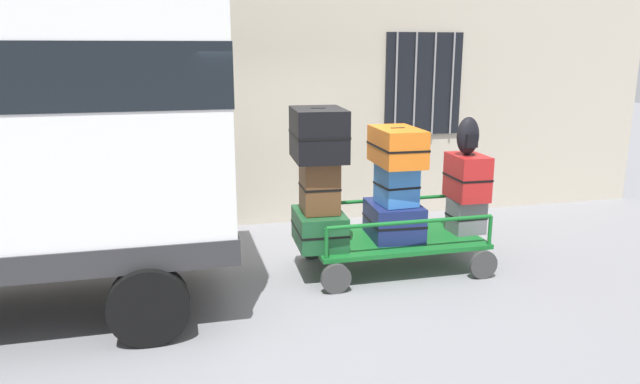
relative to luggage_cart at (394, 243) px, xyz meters
name	(u,v)px	position (x,y,z in m)	size (l,w,h in m)	color
ground_plane	(315,276)	(-0.96, -0.03, -0.31)	(40.00, 40.00, 0.00)	gray
building_wall	(276,50)	(-0.96, 2.32, 2.18)	(12.00, 0.38, 5.00)	#BCB29E
luggage_cart	(394,243)	(0.00, 0.00, 0.00)	(2.04, 1.15, 0.38)	#146023
cart_railing	(395,214)	(0.00, 0.00, 0.35)	(1.94, 1.02, 0.35)	#146023
suitcase_left_bottom	(319,228)	(-0.91, -0.02, 0.25)	(0.56, 0.78, 0.39)	#194C28
suitcase_left_middle	(319,186)	(-0.91, -0.03, 0.73)	(0.42, 0.47, 0.58)	brown
suitcase_left_top	(318,134)	(-0.91, 0.02, 1.30)	(0.61, 0.81, 0.56)	black
suitcase_midleft_bottom	(394,220)	(0.00, 0.04, 0.26)	(0.62, 0.75, 0.41)	navy
suitcase_midleft_middle	(396,185)	(0.00, -0.01, 0.70)	(0.42, 0.47, 0.46)	#3372C6
suitcase_midleft_top	(397,146)	(0.00, 0.00, 1.14)	(0.49, 0.81, 0.42)	orange
suitcase_center_bottom	(466,216)	(0.91, 0.01, 0.26)	(0.39, 0.36, 0.41)	slate
suitcase_center_middle	(467,177)	(0.91, 0.03, 0.73)	(0.40, 0.58, 0.53)	#B21E1E
backpack	(468,136)	(0.87, 0.00, 1.22)	(0.27, 0.22, 0.44)	black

